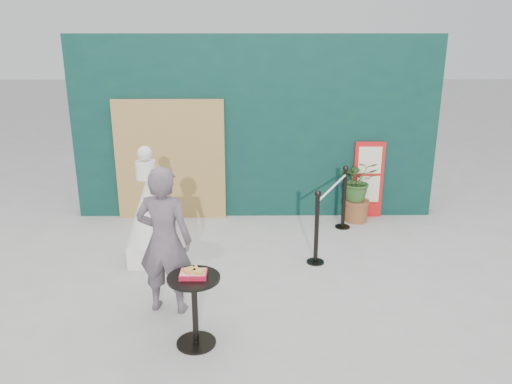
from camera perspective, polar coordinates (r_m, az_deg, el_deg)
name	(u,v)px	position (r m, az deg, el deg)	size (l,w,h in m)	color
ground	(257,306)	(5.89, 0.10, -12.92)	(60.00, 60.00, 0.00)	#ADAAA5
back_wall	(255,128)	(8.35, -0.12, 7.34)	(6.00, 0.30, 3.00)	#092C2A
bamboo_fence	(170,160)	(8.36, -9.76, 3.59)	(1.80, 0.08, 2.00)	tan
woman	(165,241)	(5.55, -10.42, -5.49)	(0.61, 0.40, 1.68)	#675864
menu_board	(368,180)	(8.58, 12.69, 1.35)	(0.50, 0.07, 1.30)	red
statue	(149,216)	(6.82, -12.13, -2.74)	(0.63, 0.63, 1.62)	white
cafe_table	(195,300)	(5.05, -7.04, -12.13)	(0.52, 0.52, 0.75)	black
food_basket	(194,273)	(4.91, -7.14, -9.19)	(0.26, 0.19, 0.11)	red
planter	(358,186)	(8.35, 11.55, 0.66)	(0.62, 0.53, 1.05)	brown
stanchion_barrier	(331,212)	(7.40, 8.62, -2.32)	(0.84, 1.54, 1.03)	black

